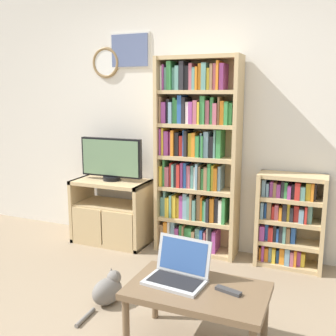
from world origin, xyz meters
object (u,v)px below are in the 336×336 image
object	(u,v)px
television	(111,159)
coffee_table	(197,295)
laptop	(179,271)
tv_stand	(111,211)
bookshelf_short	(288,220)
remote_near_laptop	(228,291)
bookshelf_tall	(195,158)
cat	(108,290)

from	to	relation	value
television	coffee_table	world-z (taller)	television
laptop	tv_stand	bearing A→B (deg)	139.87
bookshelf_short	coffee_table	size ratio (longest dim) A/B	1.02
bookshelf_short	remote_near_laptop	xyz separation A→B (m)	(-0.19, -1.44, -0.02)
bookshelf_tall	laptop	distance (m)	1.53
remote_near_laptop	television	bearing A→B (deg)	64.47
bookshelf_tall	remote_near_laptop	size ratio (longest dim) A/B	11.38
tv_stand	coffee_table	size ratio (longest dim) A/B	0.94
bookshelf_short	bookshelf_tall	bearing A→B (deg)	179.98
bookshelf_tall	cat	size ratio (longest dim) A/B	3.76
tv_stand	coffee_table	bearing A→B (deg)	-43.83
tv_stand	remote_near_laptop	size ratio (longest dim) A/B	4.74
television	cat	size ratio (longest dim) A/B	1.35
bookshelf_tall	cat	world-z (taller)	bookshelf_tall
bookshelf_short	cat	world-z (taller)	bookshelf_short
television	coffee_table	bearing A→B (deg)	-44.37
bookshelf_tall	bookshelf_short	bearing A→B (deg)	-0.02
bookshelf_tall	laptop	bearing A→B (deg)	-75.12
bookshelf_tall	cat	distance (m)	1.49
tv_stand	television	world-z (taller)	television
tv_stand	cat	bearing A→B (deg)	-60.61
bookshelf_short	laptop	world-z (taller)	bookshelf_short
bookshelf_tall	coffee_table	xyz separation A→B (m)	(0.51, -1.46, -0.59)
television	remote_near_laptop	size ratio (longest dim) A/B	4.10
laptop	cat	xyz separation A→B (m)	(-0.64, 0.20, -0.36)
bookshelf_tall	remote_near_laptop	distance (m)	1.68
coffee_table	laptop	bearing A→B (deg)	160.09
bookshelf_short	remote_near_laptop	distance (m)	1.45
tv_stand	bookshelf_short	size ratio (longest dim) A/B	0.92
tv_stand	laptop	distance (m)	1.80
bookshelf_short	remote_near_laptop	size ratio (longest dim) A/B	5.13
bookshelf_tall	coffee_table	bearing A→B (deg)	-70.55
bookshelf_short	cat	bearing A→B (deg)	-133.65
coffee_table	cat	world-z (taller)	coffee_table
bookshelf_short	cat	distance (m)	1.70
tv_stand	cat	xyz separation A→B (m)	(0.61, -1.09, -0.23)
tv_stand	bookshelf_tall	bearing A→B (deg)	7.84
tv_stand	bookshelf_short	xyz separation A→B (m)	(1.77, 0.12, 0.10)
coffee_table	laptop	distance (m)	0.19
bookshelf_tall	remote_near_laptop	bearing A→B (deg)	-64.06
laptop	cat	size ratio (longest dim) A/B	0.77
coffee_table	tv_stand	bearing A→B (deg)	136.17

